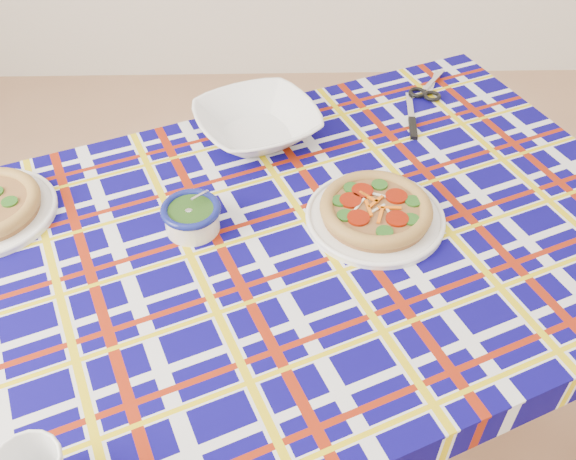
{
  "coord_description": "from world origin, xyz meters",
  "views": [
    {
      "loc": [
        -0.26,
        -0.68,
        1.54
      ],
      "look_at": [
        -0.24,
        0.2,
        0.71
      ],
      "focal_mm": 40.0,
      "sensor_mm": 36.0,
      "label": 1
    }
  ],
  "objects_px": {
    "main_focaccia_plate": "(376,209)",
    "serving_bowl": "(257,124)",
    "dining_table": "(286,266)",
    "pesto_bowl": "(191,215)"
  },
  "relations": [
    {
      "from": "dining_table",
      "to": "serving_bowl",
      "type": "xyz_separation_m",
      "value": [
        -0.06,
        0.34,
        0.1
      ]
    },
    {
      "from": "dining_table",
      "to": "serving_bowl",
      "type": "distance_m",
      "value": 0.36
    },
    {
      "from": "main_focaccia_plate",
      "to": "serving_bowl",
      "type": "height_order",
      "value": "serving_bowl"
    },
    {
      "from": "dining_table",
      "to": "main_focaccia_plate",
      "type": "xyz_separation_m",
      "value": [
        0.18,
        0.05,
        0.1
      ]
    },
    {
      "from": "dining_table",
      "to": "main_focaccia_plate",
      "type": "relative_size",
      "value": 6.03
    },
    {
      "from": "dining_table",
      "to": "pesto_bowl",
      "type": "bearing_deg",
      "value": 145.0
    },
    {
      "from": "main_focaccia_plate",
      "to": "serving_bowl",
      "type": "xyz_separation_m",
      "value": [
        -0.23,
        0.29,
        0.01
      ]
    },
    {
      "from": "dining_table",
      "to": "pesto_bowl",
      "type": "height_order",
      "value": "pesto_bowl"
    },
    {
      "from": "pesto_bowl",
      "to": "dining_table",
      "type": "bearing_deg",
      "value": -12.17
    },
    {
      "from": "serving_bowl",
      "to": "main_focaccia_plate",
      "type": "bearing_deg",
      "value": -51.01
    }
  ]
}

